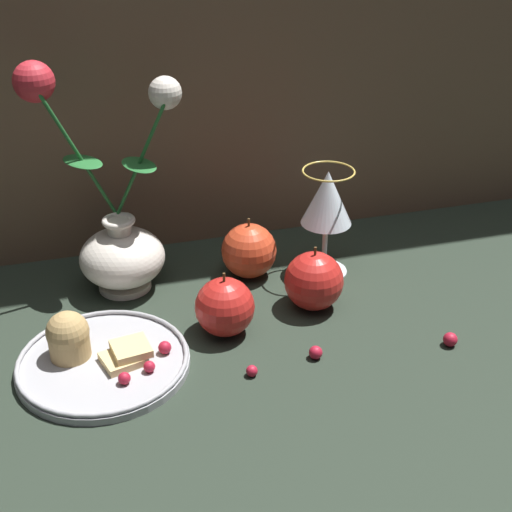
% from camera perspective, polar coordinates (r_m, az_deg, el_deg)
% --- Properties ---
extents(ground_plane, '(2.40, 2.40, 0.00)m').
position_cam_1_polar(ground_plane, '(0.99, -1.28, -4.95)').
color(ground_plane, '#232D23').
rests_on(ground_plane, ground).
extents(vase, '(0.22, 0.12, 0.34)m').
position_cam_1_polar(vase, '(1.04, -11.06, 1.90)').
color(vase, silver).
rests_on(vase, ground_plane).
extents(plate_with_pastries, '(0.22, 0.22, 0.07)m').
position_cam_1_polar(plate_with_pastries, '(0.92, -12.65, -7.77)').
color(plate_with_pastries, '#A3A3A8').
rests_on(plate_with_pastries, ground_plane).
extents(wine_glass, '(0.08, 0.08, 0.17)m').
position_cam_1_polar(wine_glass, '(1.05, 5.70, 4.34)').
color(wine_glass, silver).
rests_on(wine_glass, ground_plane).
extents(apple_beside_vase, '(0.08, 0.08, 0.09)m').
position_cam_1_polar(apple_beside_vase, '(0.94, -2.51, -4.10)').
color(apple_beside_vase, red).
rests_on(apple_beside_vase, ground_plane).
extents(apple_near_glass, '(0.08, 0.08, 0.10)m').
position_cam_1_polar(apple_near_glass, '(1.07, -0.57, 0.42)').
color(apple_near_glass, '#D14223').
rests_on(apple_near_glass, ground_plane).
extents(apple_at_table_edge, '(0.08, 0.08, 0.10)m').
position_cam_1_polar(apple_at_table_edge, '(1.00, 4.73, -2.13)').
color(apple_at_table_edge, red).
rests_on(apple_at_table_edge, ground_plane).
extents(berry_near_plate, '(0.02, 0.02, 0.02)m').
position_cam_1_polar(berry_near_plate, '(1.03, -4.09, -3.03)').
color(berry_near_plate, '#AD192D').
rests_on(berry_near_plate, ground_plane).
extents(berry_front_center, '(0.02, 0.02, 0.02)m').
position_cam_1_polar(berry_front_center, '(0.92, 4.80, -7.70)').
color(berry_front_center, '#AD192D').
rests_on(berry_front_center, ground_plane).
extents(berry_by_glass_stem, '(0.02, 0.02, 0.02)m').
position_cam_1_polar(berry_by_glass_stem, '(0.97, 15.28, -6.46)').
color(berry_by_glass_stem, '#AD192D').
rests_on(berry_by_glass_stem, ground_plane).
extents(berry_under_candlestick, '(0.01, 0.01, 0.01)m').
position_cam_1_polar(berry_under_candlestick, '(0.89, -0.34, -9.18)').
color(berry_under_candlestick, '#AD192D').
rests_on(berry_under_candlestick, ground_plane).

